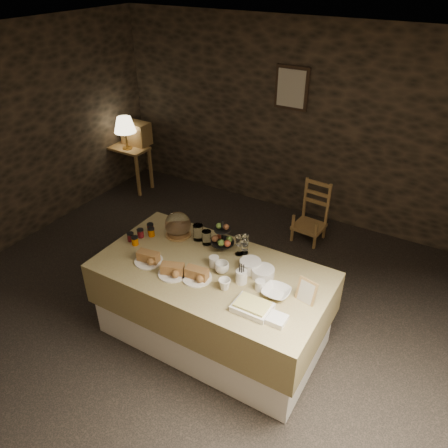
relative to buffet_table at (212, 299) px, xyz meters
The scene contains 27 objects.
ground_plane 0.61m from the buffet_table, 144.22° to the left, with size 5.50×5.00×0.01m, color black.
room_shell 1.15m from the buffet_table, 144.22° to the left, with size 5.52×5.02×2.60m.
buffet_table is the anchor object (origin of this frame).
console_table 3.48m from the buffet_table, 143.77° to the left, with size 0.64×0.37×0.69m.
table_lamp 3.46m from the buffet_table, 143.95° to the left, with size 0.32×0.32×0.49m.
wine_rack 3.57m from the buffet_table, 140.95° to the left, with size 0.42×0.26×0.34m, color olive.
chair 2.15m from the buffet_table, 85.26° to the left, with size 0.39×0.38×0.62m.
framed_picture 3.01m from the buffet_table, 99.72° to the left, with size 0.45×0.04×0.55m.
plate_stack_a 0.53m from the buffet_table, 28.81° to the left, with size 0.19×0.19×0.10m, color white.
plate_stack_b 0.60m from the buffet_table, 17.70° to the left, with size 0.20×0.20×0.09m, color white.
cutlery_holder 0.52m from the buffet_table, ahead, with size 0.10×0.10×0.12m, color white.
cup_a 0.41m from the buffet_table, ahead, with size 0.13×0.13×0.10m, color white.
cup_b 0.49m from the buffet_table, 35.95° to the right, with size 0.10×0.10×0.10m, color white.
mug_c 0.40m from the buffet_table, 98.38° to the left, with size 0.09×0.09×0.10m, color white.
mug_d 0.63m from the buffet_table, ahead, with size 0.08×0.08×0.09m, color white.
bowl 0.74m from the buffet_table, ahead, with size 0.23×0.23×0.06m, color white.
cake_dome 0.80m from the buffet_table, 152.32° to the left, with size 0.26×0.26×0.26m.
fruit_stand 0.57m from the buffet_table, 102.56° to the left, with size 0.22×0.22×0.32m.
bread_platter_left 0.70m from the buffet_table, 160.37° to the right, with size 0.26×0.26×0.11m.
bread_platter_center 0.52m from the buffet_table, 138.15° to the right, with size 0.26×0.26×0.11m.
bread_platter_right 0.43m from the buffet_table, 103.48° to the right, with size 0.26×0.26×0.11m.
jam_jars 0.95m from the buffet_table, behind, with size 0.18×0.32×0.07m.
tart_dish 0.73m from the buffet_table, 26.69° to the right, with size 0.30×0.22×0.07m.
square_dish 0.91m from the buffet_table, 20.99° to the right, with size 0.14×0.14×0.04m, color white.
menu_frame 0.98m from the buffet_table, ahead, with size 0.17×0.02×0.22m, color olive.
storage_jar_a 0.66m from the buffet_table, 137.15° to the left, with size 0.10×0.10×0.16m, color white.
storage_jar_b 0.59m from the buffet_table, 128.68° to the left, with size 0.09×0.09×0.14m, color white.
Camera 1 is at (1.97, -2.81, 3.23)m, focal length 35.00 mm.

